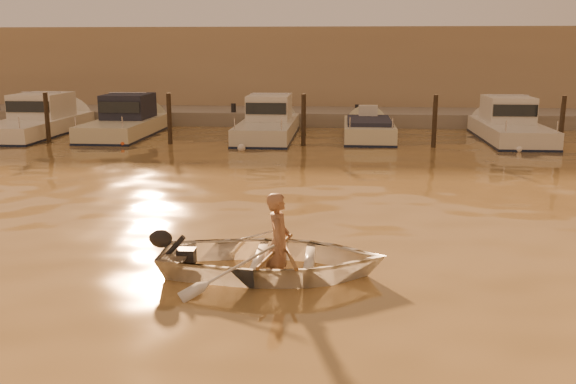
# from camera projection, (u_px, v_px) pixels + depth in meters

# --- Properties ---
(ground_plane) EXTENTS (160.00, 160.00, 0.00)m
(ground_plane) POSITION_uv_depth(u_px,v_px,m) (267.00, 260.00, 11.59)
(ground_plane) COLOR olive
(ground_plane) RESTS_ON ground
(dinghy) EXTENTS (3.83, 2.75, 0.79)m
(dinghy) POSITION_uv_depth(u_px,v_px,m) (273.00, 259.00, 10.81)
(dinghy) COLOR silver
(dinghy) RESTS_ON ground_plane
(person) EXTENTS (0.41, 0.63, 1.71)m
(person) POSITION_uv_depth(u_px,v_px,m) (279.00, 243.00, 10.74)
(person) COLOR #936649
(person) RESTS_ON dinghy
(outboard_motor) EXTENTS (0.90, 0.41, 0.70)m
(outboard_motor) POSITION_uv_depth(u_px,v_px,m) (185.00, 256.00, 10.92)
(outboard_motor) COLOR black
(outboard_motor) RESTS_ON dinghy
(oar_port) EXTENTS (0.51, 2.06, 0.13)m
(oar_port) POSITION_uv_depth(u_px,v_px,m) (288.00, 251.00, 10.76)
(oar_port) COLOR brown
(oar_port) RESTS_ON dinghy
(oar_starboard) EXTENTS (0.41, 2.08, 0.13)m
(oar_starboard) POSITION_uv_depth(u_px,v_px,m) (276.00, 250.00, 10.78)
(oar_starboard) COLOR brown
(oar_starboard) RESTS_ON dinghy
(moored_boat_0) EXTENTS (2.50, 7.87, 1.75)m
(moored_boat_0) POSITION_uv_depth(u_px,v_px,m) (36.00, 120.00, 28.01)
(moored_boat_0) COLOR white
(moored_boat_0) RESTS_ON ground_plane
(moored_boat_1) EXTENTS (2.33, 6.91, 1.75)m
(moored_boat_1) POSITION_uv_depth(u_px,v_px,m) (124.00, 121.00, 27.67)
(moored_boat_1) COLOR beige
(moored_boat_1) RESTS_ON ground_plane
(moored_boat_2) EXTENTS (2.21, 7.42, 1.75)m
(moored_boat_2) POSITION_uv_depth(u_px,v_px,m) (268.00, 123.00, 27.15)
(moored_boat_2) COLOR beige
(moored_boat_2) RESTS_ON ground_plane
(moored_boat_3) EXTENTS (2.01, 5.83, 0.95)m
(moored_boat_3) POSITION_uv_depth(u_px,v_px,m) (368.00, 133.00, 26.89)
(moored_boat_3) COLOR beige
(moored_boat_3) RESTS_ON ground_plane
(moored_boat_4) EXTENTS (2.28, 7.03, 1.75)m
(moored_boat_4) POSITION_uv_depth(u_px,v_px,m) (510.00, 125.00, 26.32)
(moored_boat_4) COLOR silver
(moored_boat_4) RESTS_ON ground_plane
(piling_0) EXTENTS (0.18, 0.18, 2.20)m
(piling_0) POSITION_uv_depth(u_px,v_px,m) (47.00, 120.00, 25.68)
(piling_0) COLOR #2D2319
(piling_0) RESTS_ON ground_plane
(piling_1) EXTENTS (0.18, 0.18, 2.20)m
(piling_1) POSITION_uv_depth(u_px,v_px,m) (169.00, 121.00, 25.26)
(piling_1) COLOR #2D2319
(piling_1) RESTS_ON ground_plane
(piling_2) EXTENTS (0.18, 0.18, 2.20)m
(piling_2) POSITION_uv_depth(u_px,v_px,m) (304.00, 123.00, 24.82)
(piling_2) COLOR #2D2319
(piling_2) RESTS_ON ground_plane
(piling_3) EXTENTS (0.18, 0.18, 2.20)m
(piling_3) POSITION_uv_depth(u_px,v_px,m) (434.00, 124.00, 24.40)
(piling_3) COLOR #2D2319
(piling_3) RESTS_ON ground_plane
(piling_4) EXTENTS (0.18, 0.18, 2.20)m
(piling_4) POSITION_uv_depth(u_px,v_px,m) (562.00, 125.00, 24.01)
(piling_4) COLOR #2D2319
(piling_4) RESTS_ON ground_plane
(fender_b) EXTENTS (0.30, 0.30, 0.30)m
(fender_b) POSITION_uv_depth(u_px,v_px,m) (124.00, 143.00, 24.87)
(fender_b) COLOR #E7511B
(fender_b) RESTS_ON ground_plane
(fender_c) EXTENTS (0.30, 0.30, 0.30)m
(fender_c) POSITION_uv_depth(u_px,v_px,m) (241.00, 148.00, 23.78)
(fender_c) COLOR silver
(fender_c) RESTS_ON ground_plane
(fender_d) EXTENTS (0.30, 0.30, 0.30)m
(fender_d) POSITION_uv_depth(u_px,v_px,m) (370.00, 143.00, 25.00)
(fender_d) COLOR #CB5A17
(fender_d) RESTS_ON ground_plane
(fender_e) EXTENTS (0.30, 0.30, 0.30)m
(fender_e) POSITION_uv_depth(u_px,v_px,m) (519.00, 149.00, 23.54)
(fender_e) COLOR white
(fender_e) RESTS_ON ground_plane
(quay) EXTENTS (52.00, 4.00, 1.00)m
(quay) POSITION_uv_depth(u_px,v_px,m) (317.00, 120.00, 32.45)
(quay) COLOR gray
(quay) RESTS_ON ground_plane
(waterfront_building) EXTENTS (46.00, 7.00, 4.80)m
(waterfront_building) POSITION_uv_depth(u_px,v_px,m) (321.00, 71.00, 37.29)
(waterfront_building) COLOR #9E8466
(waterfront_building) RESTS_ON quay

